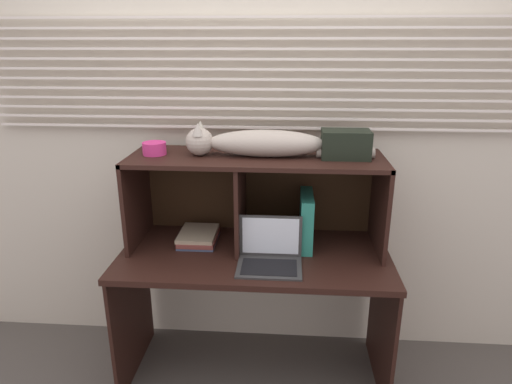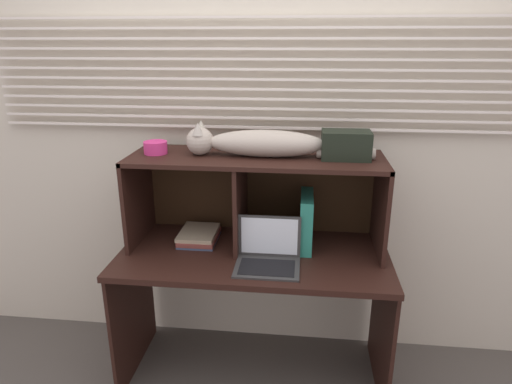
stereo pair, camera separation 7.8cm
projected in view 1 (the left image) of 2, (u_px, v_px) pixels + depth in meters
name	position (u px, v px, depth m)	size (l,w,h in m)	color
back_panel_with_blinds	(259.00, 136.00, 2.40)	(4.40, 0.08, 2.50)	beige
desk	(254.00, 278.00, 2.28)	(1.35, 0.65, 0.74)	black
hutch_shelf_unit	(255.00, 182.00, 2.26)	(1.26, 0.42, 0.47)	black
cat	(257.00, 143.00, 2.15)	(0.92, 0.15, 0.17)	#B1A597
laptop	(270.00, 255.00, 2.10)	(0.30, 0.23, 0.22)	#343434
binder_upright	(306.00, 220.00, 2.26)	(0.06, 0.27, 0.28)	#27816E
book_stack	(199.00, 237.00, 2.34)	(0.20, 0.25, 0.05)	#3F5378
small_basket	(154.00, 148.00, 2.20)	(0.12, 0.12, 0.06)	#CE317A
storage_box	(346.00, 144.00, 2.12)	(0.23, 0.15, 0.13)	black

